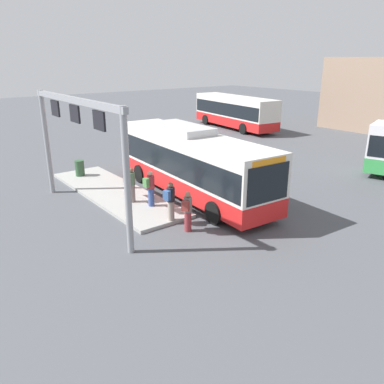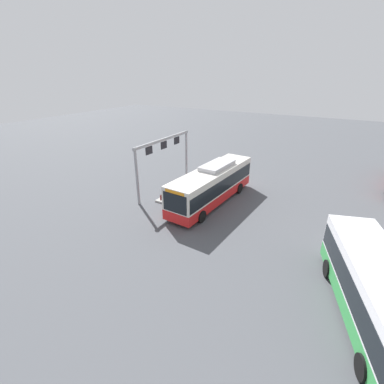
{
  "view_description": "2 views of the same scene",
  "coord_description": "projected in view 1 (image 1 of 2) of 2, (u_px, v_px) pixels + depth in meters",
  "views": [
    {
      "loc": [
        14.77,
        -11.33,
        6.62
      ],
      "look_at": [
        2.52,
        -1.83,
        1.21
      ],
      "focal_mm": 35.93,
      "sensor_mm": 36.0,
      "label": 1
    },
    {
      "loc": [
        20.61,
        9.81,
        10.92
      ],
      "look_at": [
        2.43,
        -0.67,
        1.76
      ],
      "focal_mm": 25.78,
      "sensor_mm": 36.0,
      "label": 2
    }
  ],
  "objects": [
    {
      "name": "person_waiting_near",
      "position": [
        170.0,
        201.0,
        15.89
      ],
      "size": [
        0.45,
        0.59,
        1.67
      ],
      "rotation": [
        0.0,
        0.0,
        1.88
      ],
      "color": "gray",
      "rests_on": "platform_curb"
    },
    {
      "name": "person_boarding",
      "position": [
        188.0,
        211.0,
        15.23
      ],
      "size": [
        0.54,
        0.61,
        1.67
      ],
      "rotation": [
        0.0,
        0.0,
        2.13
      ],
      "color": "maroon",
      "rests_on": "ground"
    },
    {
      "name": "trash_bin",
      "position": [
        80.0,
        168.0,
        22.2
      ],
      "size": [
        0.52,
        0.52,
        0.9
      ],
      "primitive_type": "cylinder",
      "color": "#2D5133",
      "rests_on": "platform_curb"
    },
    {
      "name": "platform_curb",
      "position": [
        115.0,
        193.0,
        19.73
      ],
      "size": [
        10.0,
        2.8,
        0.16
      ],
      "primitive_type": "cube",
      "color": "#9E9E99",
      "rests_on": "ground"
    },
    {
      "name": "person_waiting_far",
      "position": [
        131.0,
        184.0,
        17.96
      ],
      "size": [
        0.37,
        0.55,
        1.67
      ],
      "rotation": [
        0.0,
        0.0,
        1.47
      ],
      "color": "slate",
      "rests_on": "platform_curb"
    },
    {
      "name": "ground_plane",
      "position": [
        190.0,
        194.0,
        19.76
      ],
      "size": [
        120.0,
        120.0,
        0.0
      ],
      "primitive_type": "plane",
      "color": "#4C4F54"
    },
    {
      "name": "platform_sign_gantry",
      "position": [
        77.0,
        133.0,
        15.74
      ],
      "size": [
        8.67,
        0.24,
        5.2
      ],
      "color": "gray",
      "rests_on": "ground"
    },
    {
      "name": "bus_background_left",
      "position": [
        235.0,
        110.0,
        37.81
      ],
      "size": [
        10.61,
        3.76,
        3.1
      ],
      "rotation": [
        0.0,
        0.0,
        3.02
      ],
      "color": "red",
      "rests_on": "ground"
    },
    {
      "name": "person_waiting_mid",
      "position": [
        150.0,
        188.0,
        17.46
      ],
      "size": [
        0.37,
        0.55,
        1.67
      ],
      "rotation": [
        0.0,
        0.0,
        1.68
      ],
      "color": "#334C8C",
      "rests_on": "platform_curb"
    },
    {
      "name": "bus_main",
      "position": [
        190.0,
        160.0,
        19.16
      ],
      "size": [
        11.11,
        3.29,
        3.46
      ],
      "rotation": [
        0.0,
        0.0,
        -0.07
      ],
      "color": "red",
      "rests_on": "ground"
    }
  ]
}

